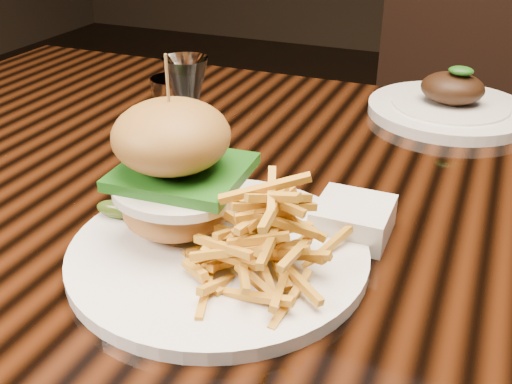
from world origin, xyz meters
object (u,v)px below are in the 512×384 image
at_px(dining_table, 307,237).
at_px(far_dish, 450,106).
at_px(chair_far, 444,119).
at_px(burger_plate, 216,210).
at_px(wine_glass, 187,91).

xyz_separation_m(dining_table, far_dish, (0.13, 0.34, 0.09)).
xyz_separation_m(dining_table, chair_far, (0.09, 0.89, -0.13)).
bearing_deg(burger_plate, chair_far, 92.16).
relative_size(far_dish, chair_far, 0.28).
distance_m(dining_table, wine_glass, 0.25).
xyz_separation_m(burger_plate, wine_glass, (-0.12, 0.17, 0.06)).
relative_size(dining_table, far_dish, 5.98).
xyz_separation_m(dining_table, wine_glass, (-0.16, -0.02, 0.19)).
height_order(dining_table, chair_far, chair_far).
distance_m(burger_plate, wine_glass, 0.22).
height_order(wine_glass, chair_far, chair_far).
height_order(dining_table, burger_plate, burger_plate).
height_order(wine_glass, far_dish, wine_glass).
xyz_separation_m(burger_plate, far_dish, (0.17, 0.53, -0.04)).
bearing_deg(dining_table, far_dish, 68.30).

